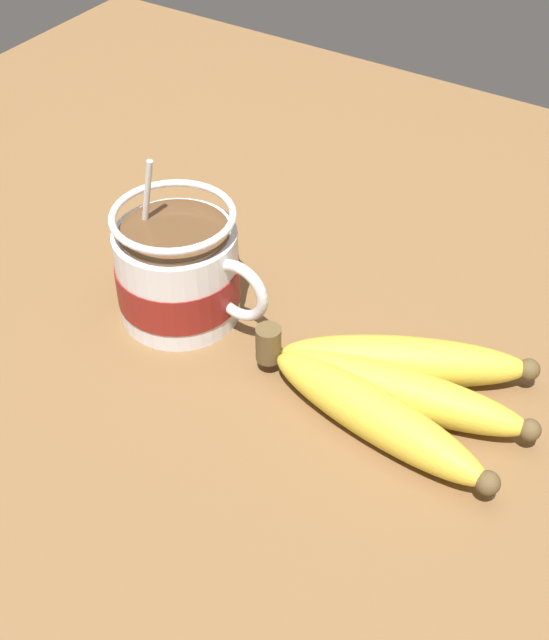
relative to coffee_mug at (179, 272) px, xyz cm
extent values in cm
cube|color=brown|center=(2.31, -0.91, -6.10)|extent=(105.28, 105.28, 3.62)
cylinder|color=silver|center=(-0.12, 0.00, -0.20)|extent=(10.02, 10.02, 8.17)
cylinder|color=maroon|center=(-0.12, 0.00, -0.85)|extent=(10.22, 10.22, 3.44)
torus|color=silver|center=(5.84, 0.00, 0.62)|extent=(5.61, 0.90, 5.61)
cylinder|color=brown|center=(-0.12, 0.00, 3.98)|extent=(8.82, 8.82, 0.40)
torus|color=silver|center=(-0.12, 0.00, 5.53)|extent=(10.02, 10.02, 0.60)
cylinder|color=silver|center=(-3.14, 0.00, 3.53)|extent=(3.03, 0.50, 12.73)
ellipsoid|color=silver|center=(-1.87, 0.00, -2.79)|extent=(3.00, 2.00, 0.80)
cylinder|color=brown|center=(9.92, -1.88, -1.58)|extent=(2.00, 2.00, 3.00)
ellipsoid|color=gold|center=(20.09, -3.42, -2.37)|extent=(18.93, 6.57, 3.83)
sphere|color=brown|center=(29.26, -4.81, -2.37)|extent=(1.72, 1.72, 1.72)
ellipsoid|color=gold|center=(20.42, -0.21, -2.46)|extent=(19.60, 6.62, 3.65)
sphere|color=brown|center=(29.93, 1.30, -2.46)|extent=(1.64, 1.64, 1.64)
ellipsoid|color=gold|center=(19.26, 2.81, -2.37)|extent=(18.62, 11.90, 3.83)
sphere|color=brown|center=(27.71, 7.05, -2.37)|extent=(1.72, 1.72, 1.72)
camera|label=1|loc=(37.46, -44.20, 44.87)|focal=50.00mm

